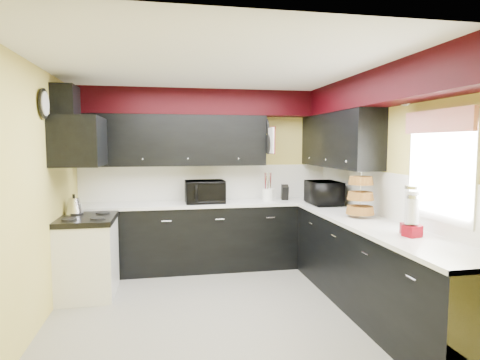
# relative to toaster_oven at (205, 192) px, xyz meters

# --- Properties ---
(ground) EXTENTS (3.60, 3.60, 0.00)m
(ground) POSITION_rel_toaster_oven_xyz_m (0.07, -1.45, -1.09)
(ground) COLOR gray
(ground) RESTS_ON ground
(wall_back) EXTENTS (3.60, 0.06, 2.50)m
(wall_back) POSITION_rel_toaster_oven_xyz_m (0.07, 0.35, 0.16)
(wall_back) COLOR #E0C666
(wall_back) RESTS_ON ground
(wall_right) EXTENTS (0.06, 3.60, 2.50)m
(wall_right) POSITION_rel_toaster_oven_xyz_m (1.87, -1.45, 0.16)
(wall_right) COLOR #E0C666
(wall_right) RESTS_ON ground
(wall_left) EXTENTS (0.06, 3.60, 2.50)m
(wall_left) POSITION_rel_toaster_oven_xyz_m (-1.73, -1.45, 0.16)
(wall_left) COLOR #E0C666
(wall_left) RESTS_ON ground
(ceiling) EXTENTS (3.60, 3.60, 0.06)m
(ceiling) POSITION_rel_toaster_oven_xyz_m (0.07, -1.45, 1.41)
(ceiling) COLOR white
(ceiling) RESTS_ON wall_back
(cab_back) EXTENTS (3.60, 0.60, 0.90)m
(cab_back) POSITION_rel_toaster_oven_xyz_m (0.07, 0.05, -0.64)
(cab_back) COLOR black
(cab_back) RESTS_ON ground
(cab_right) EXTENTS (0.60, 3.00, 0.90)m
(cab_right) POSITION_rel_toaster_oven_xyz_m (1.57, -1.75, -0.64)
(cab_right) COLOR black
(cab_right) RESTS_ON ground
(counter_back) EXTENTS (3.62, 0.64, 0.04)m
(counter_back) POSITION_rel_toaster_oven_xyz_m (0.07, 0.05, -0.17)
(counter_back) COLOR white
(counter_back) RESTS_ON cab_back
(counter_right) EXTENTS (0.64, 3.02, 0.04)m
(counter_right) POSITION_rel_toaster_oven_xyz_m (1.57, -1.75, -0.17)
(counter_right) COLOR white
(counter_right) RESTS_ON cab_right
(splash_back) EXTENTS (3.60, 0.02, 0.50)m
(splash_back) POSITION_rel_toaster_oven_xyz_m (0.07, 0.34, 0.10)
(splash_back) COLOR white
(splash_back) RESTS_ON counter_back
(splash_right) EXTENTS (0.02, 3.60, 0.50)m
(splash_right) POSITION_rel_toaster_oven_xyz_m (1.86, -1.45, 0.10)
(splash_right) COLOR white
(splash_right) RESTS_ON counter_right
(upper_back) EXTENTS (2.60, 0.35, 0.70)m
(upper_back) POSITION_rel_toaster_oven_xyz_m (-0.43, 0.17, 0.71)
(upper_back) COLOR black
(upper_back) RESTS_ON wall_back
(upper_right) EXTENTS (0.35, 1.80, 0.70)m
(upper_right) POSITION_rel_toaster_oven_xyz_m (1.69, -0.55, 0.71)
(upper_right) COLOR black
(upper_right) RESTS_ON wall_right
(soffit_back) EXTENTS (3.60, 0.36, 0.35)m
(soffit_back) POSITION_rel_toaster_oven_xyz_m (0.07, 0.17, 1.23)
(soffit_back) COLOR black
(soffit_back) RESTS_ON wall_back
(soffit_right) EXTENTS (0.36, 3.24, 0.35)m
(soffit_right) POSITION_rel_toaster_oven_xyz_m (1.69, -1.63, 1.23)
(soffit_right) COLOR black
(soffit_right) RESTS_ON wall_right
(stove) EXTENTS (0.60, 0.75, 0.86)m
(stove) POSITION_rel_toaster_oven_xyz_m (-1.43, -0.70, -0.66)
(stove) COLOR white
(stove) RESTS_ON ground
(cooktop) EXTENTS (0.62, 0.77, 0.06)m
(cooktop) POSITION_rel_toaster_oven_xyz_m (-1.43, -0.70, -0.20)
(cooktop) COLOR black
(cooktop) RESTS_ON stove
(hood) EXTENTS (0.50, 0.78, 0.55)m
(hood) POSITION_rel_toaster_oven_xyz_m (-1.48, -0.70, 0.69)
(hood) COLOR black
(hood) RESTS_ON wall_left
(hood_duct) EXTENTS (0.24, 0.40, 0.40)m
(hood_duct) POSITION_rel_toaster_oven_xyz_m (-1.61, -0.70, 1.11)
(hood_duct) COLOR black
(hood_duct) RESTS_ON wall_left
(window) EXTENTS (0.03, 0.86, 0.96)m
(window) POSITION_rel_toaster_oven_xyz_m (1.85, -2.35, 0.46)
(window) COLOR white
(window) RESTS_ON wall_right
(valance) EXTENTS (0.04, 0.88, 0.20)m
(valance) POSITION_rel_toaster_oven_xyz_m (1.80, -2.35, 0.86)
(valance) COLOR red
(valance) RESTS_ON wall_right
(pan_top) EXTENTS (0.03, 0.22, 0.40)m
(pan_top) POSITION_rel_toaster_oven_xyz_m (0.89, 0.10, 0.91)
(pan_top) COLOR black
(pan_top) RESTS_ON upper_back
(pan_mid) EXTENTS (0.03, 0.28, 0.46)m
(pan_mid) POSITION_rel_toaster_oven_xyz_m (0.89, -0.03, 0.66)
(pan_mid) COLOR black
(pan_mid) RESTS_ON upper_back
(pan_low) EXTENTS (0.03, 0.24, 0.42)m
(pan_low) POSITION_rel_toaster_oven_xyz_m (0.89, 0.23, 0.63)
(pan_low) COLOR black
(pan_low) RESTS_ON upper_back
(cut_board) EXTENTS (0.03, 0.26, 0.35)m
(cut_board) POSITION_rel_toaster_oven_xyz_m (0.90, -0.15, 0.71)
(cut_board) COLOR white
(cut_board) RESTS_ON upper_back
(baskets) EXTENTS (0.27, 0.27, 0.50)m
(baskets) POSITION_rel_toaster_oven_xyz_m (1.59, -1.40, 0.09)
(baskets) COLOR brown
(baskets) RESTS_ON upper_right
(clock) EXTENTS (0.03, 0.30, 0.30)m
(clock) POSITION_rel_toaster_oven_xyz_m (-1.70, -1.20, 1.06)
(clock) COLOR black
(clock) RESTS_ON wall_left
(deco_plate) EXTENTS (0.03, 0.24, 0.24)m
(deco_plate) POSITION_rel_toaster_oven_xyz_m (1.84, -1.80, 1.16)
(deco_plate) COLOR white
(deco_plate) RESTS_ON wall_right
(toaster_oven) EXTENTS (0.54, 0.45, 0.31)m
(toaster_oven) POSITION_rel_toaster_oven_xyz_m (0.00, 0.00, 0.00)
(toaster_oven) COLOR black
(toaster_oven) RESTS_ON counter_back
(microwave) EXTENTS (0.39, 0.57, 0.31)m
(microwave) POSITION_rel_toaster_oven_xyz_m (1.57, -0.43, 0.00)
(microwave) COLOR black
(microwave) RESTS_ON counter_right
(utensil_crock) EXTENTS (0.19, 0.19, 0.17)m
(utensil_crock) POSITION_rel_toaster_oven_xyz_m (0.91, 0.04, -0.07)
(utensil_crock) COLOR white
(utensil_crock) RESTS_ON counter_back
(knife_block) EXTENTS (0.12, 0.15, 0.21)m
(knife_block) POSITION_rel_toaster_oven_xyz_m (1.17, 0.07, -0.05)
(knife_block) COLOR black
(knife_block) RESTS_ON counter_back
(kettle) EXTENTS (0.25, 0.25, 0.19)m
(kettle) POSITION_rel_toaster_oven_xyz_m (-1.61, -0.48, -0.08)
(kettle) COLOR silver
(kettle) RESTS_ON cooktop
(dispenser_a) EXTENTS (0.19, 0.19, 0.43)m
(dispenser_a) POSITION_rel_toaster_oven_xyz_m (1.62, -2.30, 0.06)
(dispenser_a) COLOR #63150F
(dispenser_a) RESTS_ON counter_right
(dispenser_b) EXTENTS (0.14, 0.14, 0.33)m
(dispenser_b) POSITION_rel_toaster_oven_xyz_m (1.58, -2.37, 0.01)
(dispenser_b) COLOR #6E0704
(dispenser_b) RESTS_ON counter_right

